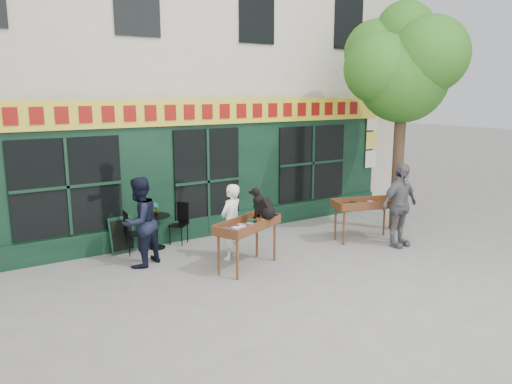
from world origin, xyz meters
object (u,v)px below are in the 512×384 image
at_px(woman, 231,222).
at_px(man_right, 399,205).
at_px(book_cart_center, 248,228).
at_px(man_left, 140,222).
at_px(book_cart_right, 365,206).
at_px(bistro_table, 157,225).
at_px(dog, 264,203).

distance_m(woman, man_right, 3.84).
bearing_deg(book_cart_center, man_left, 121.11).
relative_size(book_cart_right, bistro_table, 2.12).
height_order(woman, man_left, man_left).
bearing_deg(man_left, book_cart_center, 114.86).
relative_size(book_cart_center, bistro_table, 2.14).
bearing_deg(dog, bistro_table, 99.26).
relative_size(man_right, man_left, 1.05).
xyz_separation_m(dog, man_right, (3.27, -0.59, -0.34)).
height_order(dog, man_right, man_right).
bearing_deg(bistro_table, man_right, -31.05).
relative_size(bistro_table, man_left, 0.42).
bearing_deg(woman, man_right, 137.38).
xyz_separation_m(dog, book_cart_right, (2.97, 0.16, -0.47)).
height_order(dog, book_cart_right, dog).
relative_size(book_cart_center, dog, 2.71).
distance_m(book_cart_center, book_cart_right, 3.32).
distance_m(book_cart_center, bistro_table, 2.42).
bearing_deg(woman, book_cart_center, 67.04).
distance_m(dog, man_left, 2.50).
xyz_separation_m(woman, man_right, (3.62, -1.29, 0.16)).
bearing_deg(book_cart_right, book_cart_center, -161.84).
xyz_separation_m(book_cart_right, bistro_table, (-4.36, 2.06, -0.28)).
bearing_deg(dog, book_cart_right, -19.91).
height_order(dog, woman, woman).
distance_m(dog, woman, 0.93).
bearing_deg(book_cart_right, dog, -160.66).
bearing_deg(man_left, dog, 118.68).
xyz_separation_m(woman, book_cart_right, (3.32, -0.54, 0.03)).
relative_size(dog, man_left, 0.33).
height_order(book_cart_center, dog, dog).
xyz_separation_m(book_cart_center, woman, (0.00, 0.65, -0.03)).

